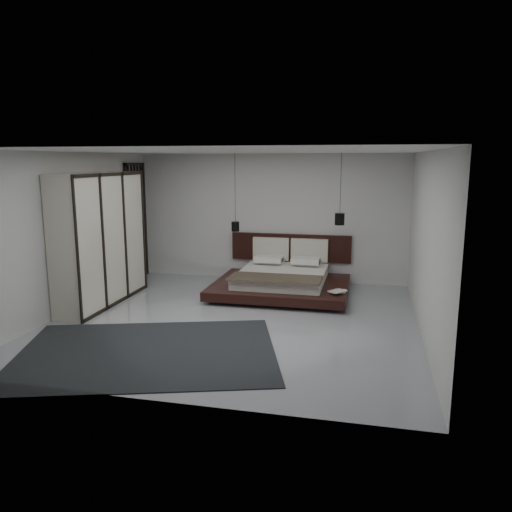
% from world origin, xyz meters
% --- Properties ---
extents(floor, '(6.00, 6.00, 0.00)m').
position_xyz_m(floor, '(0.00, 0.00, 0.00)').
color(floor, '#929499').
rests_on(floor, ground).
extents(ceiling, '(6.00, 6.00, 0.00)m').
position_xyz_m(ceiling, '(0.00, 0.00, 2.80)').
color(ceiling, white).
rests_on(ceiling, wall_back).
extents(wall_back, '(6.00, 0.00, 6.00)m').
position_xyz_m(wall_back, '(0.00, 3.00, 1.40)').
color(wall_back, silver).
rests_on(wall_back, floor).
extents(wall_front, '(6.00, 0.00, 6.00)m').
position_xyz_m(wall_front, '(0.00, -3.00, 1.40)').
color(wall_front, silver).
rests_on(wall_front, floor).
extents(wall_left, '(0.00, 6.00, 6.00)m').
position_xyz_m(wall_left, '(-3.00, 0.00, 1.40)').
color(wall_left, silver).
rests_on(wall_left, floor).
extents(wall_right, '(0.00, 6.00, 6.00)m').
position_xyz_m(wall_right, '(3.00, 0.00, 1.40)').
color(wall_right, silver).
rests_on(wall_right, floor).
extents(lattice_screen, '(0.05, 0.90, 2.60)m').
position_xyz_m(lattice_screen, '(-2.95, 2.45, 1.30)').
color(lattice_screen, black).
rests_on(lattice_screen, floor).
extents(bed, '(2.65, 2.34, 1.06)m').
position_xyz_m(bed, '(0.47, 1.91, 0.28)').
color(bed, black).
rests_on(bed, floor).
extents(book_lower, '(0.23, 0.30, 0.03)m').
position_xyz_m(book_lower, '(1.56, 1.28, 0.26)').
color(book_lower, '#99724C').
rests_on(book_lower, bed).
extents(book_upper, '(0.38, 0.39, 0.02)m').
position_xyz_m(book_upper, '(1.54, 1.25, 0.29)').
color(book_upper, '#99724C').
rests_on(book_upper, book_lower).
extents(pendant_left, '(0.17, 0.17, 1.63)m').
position_xyz_m(pendant_left, '(-0.62, 2.32, 1.28)').
color(pendant_left, black).
rests_on(pendant_left, ceiling).
extents(pendant_right, '(0.19, 0.19, 1.43)m').
position_xyz_m(pendant_right, '(1.56, 2.32, 1.49)').
color(pendant_right, black).
rests_on(pendant_right, ceiling).
extents(wardrobe, '(0.59, 2.49, 2.44)m').
position_xyz_m(wardrobe, '(-2.70, 0.44, 1.22)').
color(wardrobe, beige).
rests_on(wardrobe, floor).
extents(rug, '(4.17, 3.50, 0.02)m').
position_xyz_m(rug, '(-0.82, -1.70, 0.01)').
color(rug, black).
rests_on(rug, floor).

